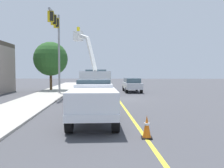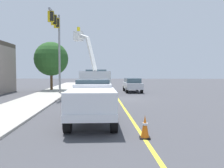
{
  "view_description": "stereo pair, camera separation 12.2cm",
  "coord_description": "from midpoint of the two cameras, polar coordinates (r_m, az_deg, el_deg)",
  "views": [
    {
      "loc": [
        -21.49,
        -0.32,
        2.51
      ],
      "look_at": [
        -0.75,
        0.51,
        1.4
      ],
      "focal_mm": 38.01,
      "sensor_mm": 36.0,
      "label": 1
    },
    {
      "loc": [
        -21.48,
        -0.45,
        2.51
      ],
      "look_at": [
        -0.75,
        0.51,
        1.4
      ],
      "focal_mm": 38.01,
      "sensor_mm": 36.0,
      "label": 2
    }
  ],
  "objects": [
    {
      "name": "sidewalk_far_side",
      "position": [
        22.21,
        -16.95,
        -3.4
      ],
      "size": [
        60.06,
        9.46,
        0.12
      ],
      "primitive_type": "cube",
      "rotation": [
        0.0,
        0.0,
        0.1
      ],
      "color": "#B2ADA3",
      "rests_on": "ground"
    },
    {
      "name": "ground",
      "position": [
        21.63,
        1.61,
        -3.6
      ],
      "size": [
        120.0,
        120.0,
        0.0
      ],
      "primitive_type": "plane",
      "color": "#47474C"
    },
    {
      "name": "traffic_cone_mid_front",
      "position": [
        26.68,
        0.02,
        -1.6
      ],
      "size": [
        0.4,
        0.4,
        0.7
      ],
      "color": "black",
      "rests_on": "ground"
    },
    {
      "name": "service_pickup_truck",
      "position": [
        11.52,
        -4.5,
        -3.88
      ],
      "size": [
        5.78,
        2.64,
        2.06
      ],
      "color": "white",
      "rests_on": "ground"
    },
    {
      "name": "lane_centre_stripe",
      "position": [
        21.63,
        1.61,
        -3.59
      ],
      "size": [
        49.78,
        5.05,
        0.01
      ],
      "primitive_type": "cube",
      "rotation": [
        0.0,
        0.0,
        0.1
      ],
      "color": "yellow",
      "rests_on": "ground"
    },
    {
      "name": "traffic_cone_leading",
      "position": [
        9.1,
        8.32,
        -10.18
      ],
      "size": [
        0.4,
        0.4,
        0.88
      ],
      "color": "black",
      "rests_on": "ground"
    },
    {
      "name": "street_tree_right",
      "position": [
        31.58,
        -14.31,
        5.87
      ],
      "size": [
        4.34,
        4.34,
        6.29
      ],
      "color": "brown",
      "rests_on": "ground"
    },
    {
      "name": "passing_minivan",
      "position": [
        28.94,
        5.03,
        0.0
      ],
      "size": [
        4.96,
        2.36,
        1.69
      ],
      "color": "silver",
      "rests_on": "ground"
    },
    {
      "name": "traffic_signal_mast",
      "position": [
        25.55,
        -12.98,
        11.1
      ],
      "size": [
        5.2,
        0.85,
        8.66
      ],
      "color": "gray",
      "rests_on": "ground"
    },
    {
      "name": "utility_bucket_truck",
      "position": [
        22.34,
        -3.86,
        0.75
      ],
      "size": [
        8.41,
        3.99,
        6.91
      ],
      "color": "silver",
      "rests_on": "ground"
    }
  ]
}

